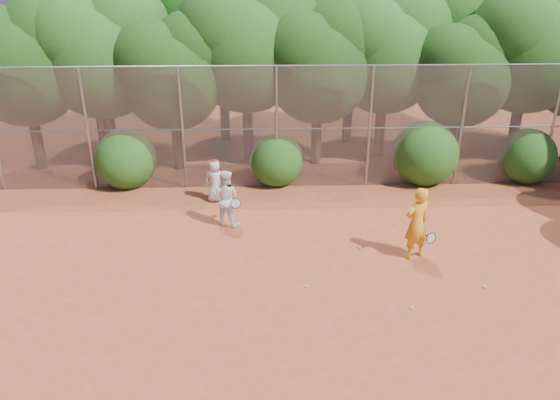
{
  "coord_description": "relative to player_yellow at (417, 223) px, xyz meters",
  "views": [
    {
      "loc": [
        -1.42,
        -10.81,
        7.24
      ],
      "look_at": [
        -1.0,
        2.5,
        1.1
      ],
      "focal_mm": 35.0,
      "sensor_mm": 36.0,
      "label": 1
    }
  ],
  "objects": [
    {
      "name": "ball_4",
      "position": [
        -2.86,
        -1.34,
        -0.93
      ],
      "size": [
        0.07,
        0.07,
        0.07
      ],
      "primitive_type": "sphere",
      "color": "#C0E329",
      "rests_on": "ground"
    },
    {
      "name": "tree_7",
      "position": [
        5.66,
        7.37,
        3.31
      ],
      "size": [
        4.77,
        4.14,
        6.53
      ],
      "color": "black",
      "rests_on": "ground"
    },
    {
      "name": "ball_2",
      "position": [
        -0.6,
        -2.26,
        -0.93
      ],
      "size": [
        0.07,
        0.07,
        0.07
      ],
      "primitive_type": "sphere",
      "color": "#C0E329",
      "rests_on": "ground"
    },
    {
      "name": "ground",
      "position": [
        -2.4,
        -1.28,
        -0.97
      ],
      "size": [
        80.0,
        80.0,
        0.0
      ],
      "primitive_type": "plane",
      "color": "#974022",
      "rests_on": "ground"
    },
    {
      "name": "bush_1",
      "position": [
        -3.4,
        5.02,
        -0.07
      ],
      "size": [
        1.8,
        1.8,
        1.8
      ],
      "primitive_type": "sphere",
      "color": "#1A4912",
      "rests_on": "ground"
    },
    {
      "name": "bush_2",
      "position": [
        1.6,
        5.02,
        0.13
      ],
      "size": [
        2.2,
        2.2,
        2.2
      ],
      "primitive_type": "sphere",
      "color": "#1A4912",
      "rests_on": "ground"
    },
    {
      "name": "tree_10",
      "position": [
        -5.34,
        9.77,
        3.66
      ],
      "size": [
        5.15,
        4.48,
        7.06
      ],
      "color": "black",
      "rests_on": "ground"
    },
    {
      "name": "tree_0",
      "position": [
        -11.85,
        6.76,
        2.96
      ],
      "size": [
        4.38,
        3.81,
        6.0
      ],
      "color": "black",
      "rests_on": "ground"
    },
    {
      "name": "tree_1",
      "position": [
        -9.34,
        7.27,
        3.2
      ],
      "size": [
        4.64,
        4.03,
        6.35
      ],
      "color": "black",
      "rests_on": "ground"
    },
    {
      "name": "tree_6",
      "position": [
        3.15,
        6.76,
        2.5
      ],
      "size": [
        3.86,
        3.36,
        5.29
      ],
      "color": "black",
      "rests_on": "ground"
    },
    {
      "name": "tree_4",
      "position": [
        -1.85,
        6.96,
        2.79
      ],
      "size": [
        4.19,
        3.64,
        5.73
      ],
      "color": "black",
      "rests_on": "ground"
    },
    {
      "name": "tree_12",
      "position": [
        4.16,
        9.97,
        3.54
      ],
      "size": [
        5.02,
        4.37,
        6.88
      ],
      "color": "black",
      "rests_on": "ground"
    },
    {
      "name": "ball_1",
      "position": [
        -0.2,
        1.3,
        -0.93
      ],
      "size": [
        0.07,
        0.07,
        0.07
      ],
      "primitive_type": "sphere",
      "color": "#C0E329",
      "rests_on": "ground"
    },
    {
      "name": "player_yellow",
      "position": [
        0.0,
        0.0,
        0.0
      ],
      "size": [
        0.92,
        0.71,
        1.94
      ],
      "rotation": [
        0.0,
        0.0,
        3.56
      ],
      "color": "orange",
      "rests_on": "ground"
    },
    {
      "name": "tree_9",
      "position": [
        -10.34,
        9.57,
        3.37
      ],
      "size": [
        4.83,
        4.2,
        6.62
      ],
      "color": "black",
      "rests_on": "ground"
    },
    {
      "name": "bush_0",
      "position": [
        -8.4,
        5.02,
        0.03
      ],
      "size": [
        2.0,
        2.0,
        2.0
      ],
      "primitive_type": "sphere",
      "color": "#1A4912",
      "rests_on": "ground"
    },
    {
      "name": "player_teen",
      "position": [
        -5.34,
        3.63,
        -0.28
      ],
      "size": [
        0.69,
        0.47,
        1.39
      ],
      "rotation": [
        0.0,
        0.0,
        3.19
      ],
      "color": "silver",
      "rests_on": "ground"
    },
    {
      "name": "bush_3",
      "position": [
        5.1,
        5.02,
        -0.02
      ],
      "size": [
        1.9,
        1.9,
        1.9
      ],
      "primitive_type": "sphere",
      "color": "#1A4912",
      "rests_on": "ground"
    },
    {
      "name": "tree_5",
      "position": [
        0.66,
        7.76,
        3.08
      ],
      "size": [
        4.51,
        3.92,
        6.17
      ],
      "color": "black",
      "rests_on": "ground"
    },
    {
      "name": "ball_3",
      "position": [
        1.33,
        -1.49,
        -0.93
      ],
      "size": [
        0.07,
        0.07,
        0.07
      ],
      "primitive_type": "sphere",
      "color": "#C0E329",
      "rests_on": "ground"
    },
    {
      "name": "fence_back",
      "position": [
        -2.52,
        4.72,
        1.08
      ],
      "size": [
        20.05,
        0.09,
        4.03
      ],
      "color": "gray",
      "rests_on": "ground"
    },
    {
      "name": "tree_3",
      "position": [
        -4.34,
        7.57,
        3.43
      ],
      "size": [
        4.89,
        4.26,
        6.7
      ],
      "color": "black",
      "rests_on": "ground"
    },
    {
      "name": "player_white",
      "position": [
        -4.93,
        1.99,
        -0.14
      ],
      "size": [
        0.98,
        0.87,
        1.66
      ],
      "rotation": [
        0.0,
        0.0,
        2.79
      ],
      "color": "silver",
      "rests_on": "ground"
    },
    {
      "name": "ball_0",
      "position": [
        -1.31,
        0.47,
        -0.93
      ],
      "size": [
        0.07,
        0.07,
        0.07
      ],
      "primitive_type": "sphere",
      "color": "#C0E329",
      "rests_on": "ground"
    },
    {
      "name": "tree_2",
      "position": [
        -6.85,
        6.56,
        2.62
      ],
      "size": [
        3.99,
        3.47,
        5.47
      ],
      "color": "black",
      "rests_on": "ground"
    },
    {
      "name": "tree_11",
      "position": [
        -0.34,
        9.37,
        3.2
      ],
      "size": [
        4.64,
        4.03,
        6.35
      ],
      "color": "black",
      "rests_on": "ground"
    },
    {
      "name": "ball_5",
      "position": [
        1.04,
        3.29,
        -0.93
      ],
      "size": [
        0.07,
        0.07,
        0.07
      ],
      "primitive_type": "sphere",
      "color": "#C0E329",
      "rests_on": "ground"
    }
  ]
}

